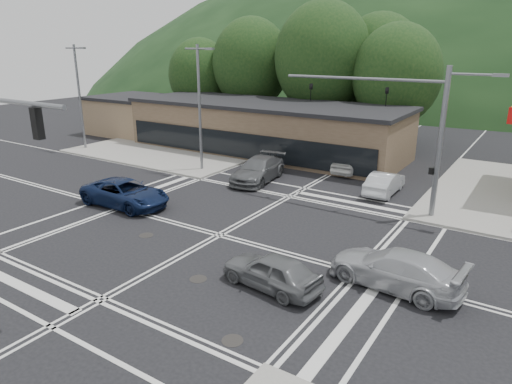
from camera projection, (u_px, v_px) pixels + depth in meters
The scene contains 19 objects.
ground at pixel (219, 235), 22.52m from camera, with size 120.00×120.00×0.00m, color black.
sidewalk_nw at pixel (189, 145), 42.24m from camera, with size 16.00×16.00×0.15m, color gray.
commercial_row at pixel (264, 129), 39.61m from camera, with size 24.00×8.00×4.00m, color brown.
commercial_nw at pixel (136, 116), 47.97m from camera, with size 8.00×7.00×3.60m, color #846B4F.
hill_north at pixel (484, 90), 94.33m from camera, with size 252.00×126.00×140.00m, color black.
tree_n_a at pixel (251, 63), 46.73m from camera, with size 8.00×8.00×11.75m.
tree_n_b at pixel (323, 58), 42.38m from camera, with size 9.00×9.00×12.98m.
tree_n_c at pixel (397, 75), 39.15m from camera, with size 7.60×7.60×10.87m.
tree_n_d at pixel (200, 75), 49.44m from camera, with size 6.80×6.80×9.76m.
tree_n_e at pixel (378, 65), 43.70m from camera, with size 8.40×8.40×11.98m.
streetlight_nw at pixel (200, 102), 32.52m from camera, with size 2.50×0.25×9.00m.
streetlight_w at pixel (80, 92), 39.51m from camera, with size 2.50×0.25×9.00m.
signal_mast_ne at pixel (417, 122), 23.90m from camera, with size 11.65×0.30×8.00m.
car_blue_west at pixel (125, 193), 26.42m from camera, with size 2.53×5.50×1.53m, color #0E1B3E.
car_grey_center at pixel (272, 271), 17.47m from camera, with size 1.64×4.09×1.39m, color slate.
car_silver_east at pixel (395, 269), 17.51m from camera, with size 2.10×5.17×1.50m, color #AEB0B6.
car_queue_a at pixel (385, 183), 28.61m from camera, with size 1.48×4.25×1.40m, color silver.
car_queue_b at pixel (351, 162), 33.47m from camera, with size 1.79×4.45×1.52m, color white.
car_northbound at pixel (258, 170), 31.26m from camera, with size 2.24×5.52×1.60m, color #55585A.
Camera 1 is at (12.84, -16.43, 8.95)m, focal length 32.00 mm.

